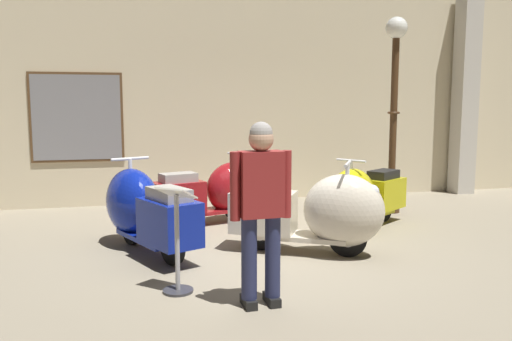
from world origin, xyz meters
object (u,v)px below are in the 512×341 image
(scooter_0, at_px, (143,209))
(scooter_2, at_px, (318,212))
(scooter_1, at_px, (218,192))
(lamppost, at_px, (394,95))
(info_stanchion, at_px, (177,249))
(visitor_0, at_px, (261,201))
(scooter_3, at_px, (362,197))

(scooter_0, height_order, scooter_2, scooter_0)
(scooter_1, bearing_deg, lamppost, -15.37)
(scooter_0, relative_size, lamppost, 0.60)
(scooter_2, distance_m, lamppost, 3.06)
(scooter_2, xyz_separation_m, lamppost, (1.94, 1.95, 1.35))
(lamppost, xyz_separation_m, info_stanchion, (-3.62, -2.80, -1.44))
(scooter_2, distance_m, visitor_0, 1.74)
(lamppost, height_order, info_stanchion, lamppost)
(info_stanchion, bearing_deg, scooter_0, 100.17)
(scooter_2, height_order, lamppost, lamppost)
(lamppost, bearing_deg, info_stanchion, -142.25)
(visitor_0, bearing_deg, scooter_2, -39.99)
(visitor_0, bearing_deg, lamppost, -44.97)
(scooter_1, height_order, visitor_0, visitor_0)
(scooter_0, height_order, info_stanchion, scooter_0)
(lamppost, bearing_deg, scooter_3, -135.17)
(scooter_0, distance_m, info_stanchion, 1.51)
(scooter_2, bearing_deg, lamppost, 74.55)
(scooter_0, distance_m, scooter_2, 2.04)
(scooter_0, distance_m, scooter_3, 2.96)
(scooter_1, xyz_separation_m, scooter_3, (1.86, -0.84, -0.00))
(scooter_0, xyz_separation_m, info_stanchion, (0.27, -1.49, -0.09))
(scooter_3, bearing_deg, scooter_0, -27.11)
(lamppost, distance_m, info_stanchion, 4.79)
(scooter_3, bearing_deg, scooter_1, -58.79)
(scooter_2, relative_size, lamppost, 0.58)
(scooter_0, xyz_separation_m, visitor_0, (0.93, -1.98, 0.42))
(scooter_3, xyz_separation_m, lamppost, (0.94, 0.94, 1.39))
(visitor_0, bearing_deg, scooter_1, -5.87)
(scooter_1, relative_size, visitor_0, 1.08)
(scooter_0, height_order, lamppost, lamppost)
(scooter_0, bearing_deg, scooter_1, -65.59)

